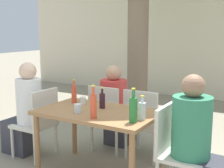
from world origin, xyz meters
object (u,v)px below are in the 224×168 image
object	(u,v)px
patio_chair_2	(108,115)
soda_bottle_4	(74,94)
drinking_glass_2	(133,103)
water_bottle_1	(142,110)
patio_chair_1	(175,147)
drinking_glass_1	(141,111)
soda_bottle_0	(93,106)
person_seated_1	(199,146)
person_seated_2	(117,110)
green_bottle_2	(133,109)
drinking_glass_0	(78,108)
person_seated_0	(25,114)
patio_chair_0	(39,120)
dining_table_front	(98,119)
wine_bottle_3	(102,100)
drinking_glass_3	(83,101)
patio_chair_3	(144,121)

from	to	relation	value
patio_chair_2	soda_bottle_4	distance (m)	0.61
drinking_glass_2	water_bottle_1	bearing A→B (deg)	-51.90
patio_chair_1	drinking_glass_1	bearing A→B (deg)	79.39
soda_bottle_0	water_bottle_1	xyz separation A→B (m)	(0.43, 0.21, -0.04)
person_seated_1	drinking_glass_1	xyz separation A→B (m)	(-0.63, 0.07, 0.23)
person_seated_2	green_bottle_2	bearing A→B (deg)	126.50
patio_chair_1	drinking_glass_0	distance (m)	1.07
soda_bottle_0	drinking_glass_0	bearing A→B (deg)	160.85
soda_bottle_0	person_seated_0	bearing A→B (deg)	167.91
soda_bottle_0	drinking_glass_1	xyz separation A→B (m)	(0.36, 0.34, -0.09)
person_seated_1	drinking_glass_2	xyz separation A→B (m)	(-0.84, 0.31, 0.23)
patio_chair_0	water_bottle_1	distance (m)	1.47
dining_table_front	soda_bottle_0	world-z (taller)	soda_bottle_0
water_bottle_1	drinking_glass_1	size ratio (longest dim) A/B	2.82
green_bottle_2	drinking_glass_0	size ratio (longest dim) A/B	3.50
patio_chair_1	drinking_glass_2	xyz separation A→B (m)	(-0.61, 0.31, 0.28)
wine_bottle_3	green_bottle_2	bearing A→B (deg)	-29.55
water_bottle_1	soda_bottle_4	world-z (taller)	soda_bottle_4
water_bottle_1	drinking_glass_2	bearing A→B (deg)	128.10
patio_chair_2	drinking_glass_2	bearing A→B (deg)	148.33
water_bottle_1	drinking_glass_3	bearing A→B (deg)	166.12
patio_chair_3	water_bottle_1	xyz separation A→B (m)	(0.29, -0.69, 0.33)
drinking_glass_0	green_bottle_2	bearing A→B (deg)	-1.05
person_seated_2	person_seated_1	bearing A→B (deg)	147.65
soda_bottle_4	green_bottle_2	bearing A→B (deg)	-20.09
soda_bottle_4	drinking_glass_0	xyz separation A→B (m)	(0.31, -0.34, -0.06)
wine_bottle_3	soda_bottle_0	bearing A→B (deg)	-70.05
patio_chair_0	drinking_glass_1	size ratio (longest dim) A/B	10.38
patio_chair_0	patio_chair_1	bearing A→B (deg)	90.00
water_bottle_1	patio_chair_3	bearing A→B (deg)	113.04
patio_chair_3	soda_bottle_4	world-z (taller)	soda_bottle_4
dining_table_front	person_seated_2	world-z (taller)	person_seated_2
patio_chair_1	patio_chair_2	distance (m)	1.30
patio_chair_3	drinking_glass_0	size ratio (longest dim) A/B	9.29
patio_chair_2	water_bottle_1	world-z (taller)	water_bottle_1
patio_chair_3	drinking_glass_1	xyz separation A→B (m)	(0.22, -0.56, 0.28)
patio_chair_2	wine_bottle_3	world-z (taller)	wine_bottle_3
patio_chair_2	drinking_glass_0	size ratio (longest dim) A/B	9.29
patio_chair_1	drinking_glass_0	world-z (taller)	patio_chair_1
patio_chair_2	soda_bottle_4	size ratio (longest dim) A/B	3.09
person_seated_1	drinking_glass_2	bearing A→B (deg)	69.94
patio_chair_0	soda_bottle_4	bearing A→B (deg)	111.68
patio_chair_3	drinking_glass_2	distance (m)	0.43
water_bottle_1	wine_bottle_3	bearing A→B (deg)	162.82
dining_table_front	drinking_glass_1	world-z (taller)	drinking_glass_1
person_seated_0	wine_bottle_3	xyz separation A→B (m)	(1.09, 0.12, 0.29)
person_seated_2	patio_chair_3	bearing A→B (deg)	155.65
dining_table_front	person_seated_1	xyz separation A→B (m)	(1.11, -0.00, -0.09)
dining_table_front	water_bottle_1	bearing A→B (deg)	-5.80
soda_bottle_4	soda_bottle_0	bearing A→B (deg)	-37.26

